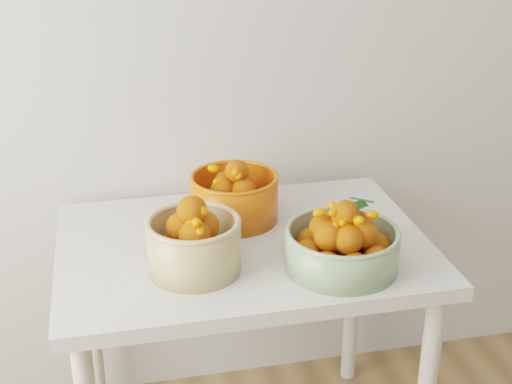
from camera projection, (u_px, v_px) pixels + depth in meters
table at (244, 272)px, 1.98m from camera, size 1.00×0.70×0.75m
bowl_cream at (194, 242)px, 1.77m from camera, size 0.24×0.24×0.20m
bowl_green at (342, 245)px, 1.79m from camera, size 0.36×0.36×0.19m
bowl_orange at (234, 196)px, 2.04m from camera, size 0.32×0.32×0.18m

